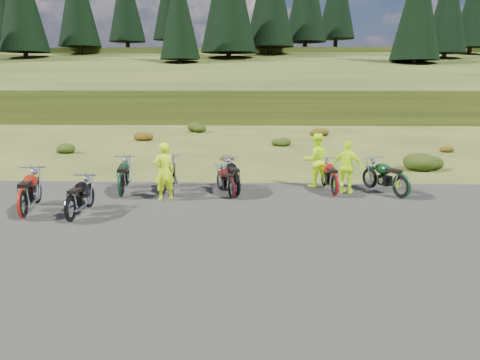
{
  "coord_description": "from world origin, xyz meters",
  "views": [
    {
      "loc": [
        1.09,
        -12.96,
        3.7
      ],
      "look_at": [
        0.6,
        0.68,
        0.83
      ],
      "focal_mm": 35.0,
      "sensor_mm": 36.0,
      "label": 1
    }
  ],
  "objects_px": {
    "motorcycle_3": "(172,197)",
    "person_middle": "(164,172)",
    "motorcycle_7": "(400,199)",
    "motorcycle_0": "(72,223)"
  },
  "relations": [
    {
      "from": "motorcycle_3",
      "to": "motorcycle_7",
      "type": "xyz_separation_m",
      "value": [
        7.41,
        -0.07,
        0.0
      ]
    },
    {
      "from": "motorcycle_0",
      "to": "motorcycle_7",
      "type": "bearing_deg",
      "value": -72.41
    },
    {
      "from": "motorcycle_3",
      "to": "motorcycle_0",
      "type": "bearing_deg",
      "value": 133.37
    },
    {
      "from": "motorcycle_0",
      "to": "motorcycle_3",
      "type": "bearing_deg",
      "value": -35.4
    },
    {
      "from": "motorcycle_0",
      "to": "motorcycle_3",
      "type": "relative_size",
      "value": 0.92
    },
    {
      "from": "motorcycle_7",
      "to": "person_middle",
      "type": "distance_m",
      "value": 7.6
    },
    {
      "from": "motorcycle_3",
      "to": "person_middle",
      "type": "relative_size",
      "value": 1.23
    },
    {
      "from": "motorcycle_0",
      "to": "motorcycle_3",
      "type": "height_order",
      "value": "motorcycle_3"
    },
    {
      "from": "motorcycle_0",
      "to": "motorcycle_7",
      "type": "xyz_separation_m",
      "value": [
        9.59,
        2.91,
        0.0
      ]
    },
    {
      "from": "motorcycle_3",
      "to": "person_middle",
      "type": "height_order",
      "value": "person_middle"
    }
  ]
}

